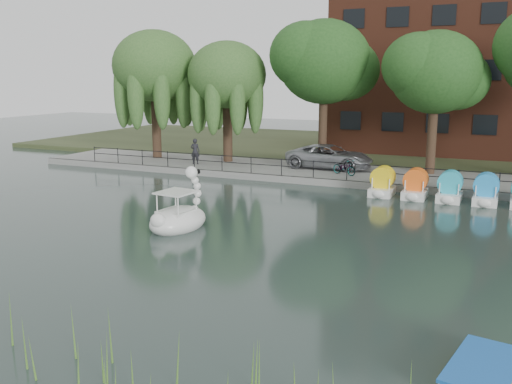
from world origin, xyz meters
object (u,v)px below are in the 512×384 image
Objects in this scene: minivan at (330,155)px; yellow_rowboat at (483,372)px; pedestrian at (195,149)px; swan_boat at (179,216)px; bicycle at (344,166)px.

minivan is 2.44× the size of yellow_rowboat.
yellow_rowboat is (19.15, -21.16, -1.15)m from pedestrian.
minivan is at bearing 89.74° from swan_boat.
swan_boat is (-1.80, -15.25, -0.73)m from minivan.
pedestrian is 28.56m from yellow_rowboat.
pedestrian is at bearing 142.23° from yellow_rowboat.
minivan is 3.17× the size of pedestrian.
bicycle is 0.55× the size of swan_boat.
swan_boat reaches higher than yellow_rowboat.
swan_boat reaches higher than pedestrian.
yellow_rowboat is at bearing -154.91° from minivan.
bicycle is at bearing -141.16° from minivan.
bicycle is 22.94m from yellow_rowboat.
minivan is at bearing -177.73° from pedestrian.
swan_boat is 1.22× the size of yellow_rowboat.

